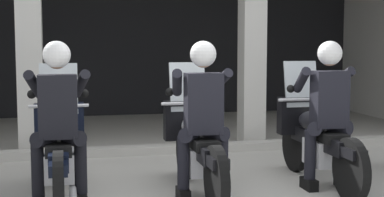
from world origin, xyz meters
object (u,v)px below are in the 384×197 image
at_px(motorcycle_right, 316,138).
at_px(police_officer_right, 328,102).
at_px(police_officer_left, 58,109).
at_px(motorcycle_center, 196,145).
at_px(motorcycle_left, 60,150).
at_px(police_officer_center, 203,106).

relative_size(motorcycle_right, police_officer_right, 1.29).
xyz_separation_m(motorcycle_right, police_officer_right, (-0.00, -0.28, 0.44)).
height_order(police_officer_left, motorcycle_center, police_officer_left).
bearing_deg(police_officer_right, motorcycle_left, 166.35).
bearing_deg(motorcycle_left, police_officer_left, -101.56).
xyz_separation_m(police_officer_left, police_officer_right, (2.80, 0.07, 0.00)).
bearing_deg(police_officer_right, police_officer_left, 172.15).
distance_m(motorcycle_right, police_officer_right, 0.52).
distance_m(motorcycle_center, motorcycle_right, 1.40).
xyz_separation_m(police_officer_center, police_officer_right, (1.40, 0.12, 0.00)).
distance_m(motorcycle_left, motorcycle_right, 2.80).
relative_size(police_officer_left, motorcycle_center, 0.78).
distance_m(police_officer_left, motorcycle_right, 2.85).
height_order(motorcycle_left, police_officer_right, police_officer_right).
distance_m(motorcycle_left, motorcycle_center, 1.40).
xyz_separation_m(motorcycle_left, motorcycle_right, (2.80, 0.07, 0.00)).
bearing_deg(motorcycle_center, motorcycle_right, 0.62).
bearing_deg(motorcycle_center, police_officer_left, -174.28).
xyz_separation_m(motorcycle_left, police_officer_center, (1.40, -0.32, 0.44)).
relative_size(motorcycle_left, police_officer_center, 1.29).
distance_m(motorcycle_left, police_officer_right, 2.84).
xyz_separation_m(motorcycle_left, police_officer_right, (2.79, -0.21, 0.44)).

